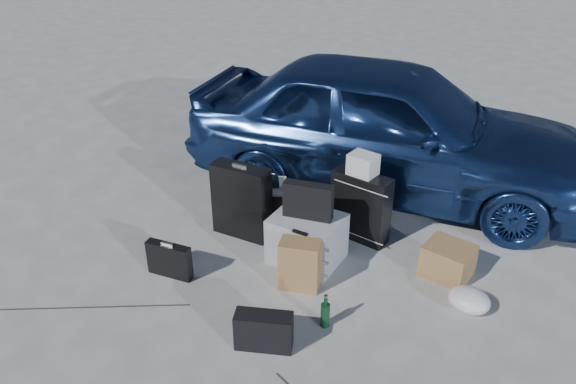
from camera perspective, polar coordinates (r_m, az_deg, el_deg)
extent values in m
plane|color=#ADADA8|center=(4.76, -1.41, -11.08)|extent=(60.00, 60.00, 0.00)
imported|color=navy|center=(6.23, 10.07, 6.64)|extent=(4.47, 2.12, 1.48)
cube|color=#A1A3A6|center=(5.12, 1.94, -4.73)|extent=(0.71, 0.63, 0.44)
cube|color=black|center=(4.93, 2.06, -0.90)|extent=(0.45, 0.13, 0.33)
cube|color=black|center=(5.05, -11.96, -6.77)|extent=(0.42, 0.14, 0.32)
cube|color=black|center=(5.41, -4.74, -0.93)|extent=(0.60, 0.32, 0.74)
cube|color=black|center=(5.41, 7.37, -1.48)|extent=(0.60, 0.40, 0.68)
cube|color=silver|center=(5.21, 7.63, 2.80)|extent=(0.31, 0.28, 0.20)
cube|color=black|center=(5.71, -2.34, -1.30)|extent=(0.73, 0.32, 0.37)
cube|color=silver|center=(5.61, -2.36, 0.64)|extent=(0.46, 0.38, 0.07)
cube|color=black|center=(5.56, -2.29, 1.11)|extent=(0.31, 0.26, 0.06)
cube|color=#8E5F3E|center=(4.79, 1.20, -7.38)|extent=(0.35, 0.22, 0.45)
cube|color=olive|center=(5.15, 15.92, -6.71)|extent=(0.50, 0.47, 0.30)
ellipsoid|color=silver|center=(4.86, 17.93, -10.39)|extent=(0.43, 0.40, 0.19)
cube|color=black|center=(4.28, -2.48, -13.91)|extent=(0.45, 0.22, 0.30)
cylinder|color=black|center=(4.46, 3.81, -12.01)|extent=(0.09, 0.09, 0.29)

